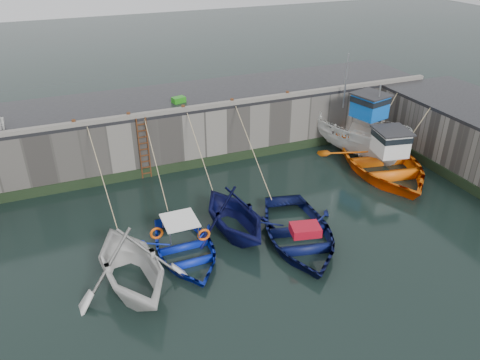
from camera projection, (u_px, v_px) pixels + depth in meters
name	position (u px, v px, depth m)	size (l,w,h in m)	color
ground	(265.00, 291.00, 16.36)	(120.00, 120.00, 0.00)	black
quay_back	(170.00, 126.00, 25.79)	(30.00, 5.00, 3.00)	slate
road_back	(168.00, 99.00, 25.03)	(30.00, 5.00, 0.16)	black
kerb_back	(180.00, 110.00, 23.04)	(30.00, 0.30, 0.20)	slate
algae_back	(185.00, 166.00, 24.32)	(30.00, 0.08, 0.50)	black
algae_right	(471.00, 188.00, 22.25)	(0.08, 15.00, 0.50)	black
ladder	(144.00, 149.00, 22.98)	(0.51, 0.08, 3.20)	#3F1E0F
boat_near_white	(133.00, 286.00, 16.59)	(4.23, 4.90, 2.58)	silver
boat_near_white_rope	(111.00, 212.00, 20.84)	(0.04, 6.06, 3.10)	tan
boat_near_blue	(185.00, 254.00, 18.21)	(3.37, 4.72, 0.98)	#0B20A8
boat_near_blue_rope	(157.00, 197.00, 22.02)	(0.04, 5.11, 3.10)	tan
boat_near_blacktrim	(234.00, 232.00, 19.54)	(3.79, 4.39, 2.31)	#0A0D3F
boat_near_blacktrim_rope	(201.00, 185.00, 23.07)	(0.04, 4.53, 3.10)	tan
boat_near_navy	(298.00, 240.00, 19.02)	(4.04, 5.66, 1.17)	#0A103F
boat_near_navy_rope	(248.00, 183.00, 23.18)	(0.04, 5.86, 3.10)	tan
boat_far_white	(357.00, 134.00, 25.82)	(4.17, 7.26, 5.64)	white
boat_far_orange	(381.00, 161.00, 24.25)	(6.65, 8.36, 4.55)	orange
fish_crate	(179.00, 100.00, 24.22)	(0.66, 0.42, 0.29)	#228418
bollard_a	(74.00, 123.00, 21.43)	(0.18, 0.18, 0.28)	#3F1E0F
bollard_b	(129.00, 115.00, 22.26)	(0.18, 0.18, 0.28)	#3F1E0F
bollard_c	(183.00, 108.00, 23.16)	(0.18, 0.18, 0.28)	#3F1E0F
bollard_d	(232.00, 101.00, 24.03)	(0.18, 0.18, 0.28)	#3F1E0F
bollard_e	(287.00, 94.00, 25.10)	(0.18, 0.18, 0.28)	#3F1E0F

